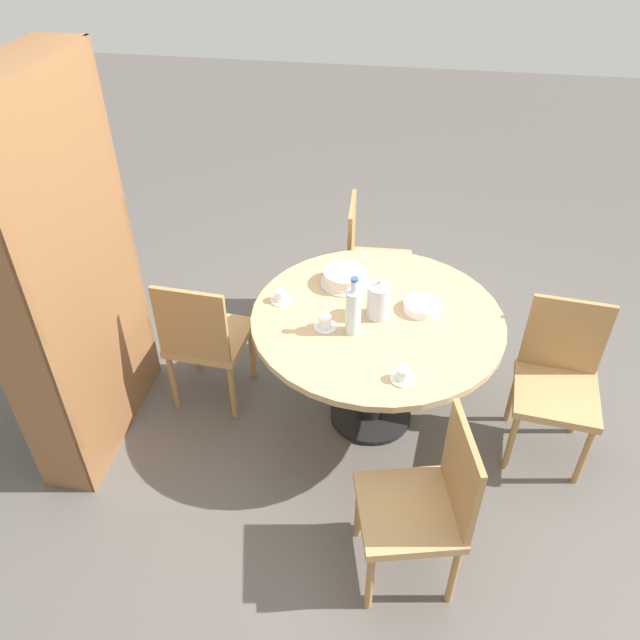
{
  "coord_description": "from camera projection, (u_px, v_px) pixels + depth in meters",
  "views": [
    {
      "loc": [
        -2.55,
        -0.11,
        2.69
      ],
      "look_at": [
        0.0,
        0.3,
        0.67
      ],
      "focal_mm": 35.0,
      "sensor_mm": 36.0,
      "label": 1
    }
  ],
  "objects": [
    {
      "name": "bookshelf",
      "position": [
        71.0,
        280.0,
        3.01
      ],
      "size": [
        0.95,
        0.28,
        2.0
      ],
      "rotation": [
        0.0,
        0.0,
        3.14
      ],
      "color": "brown",
      "rests_on": "ground_plane"
    },
    {
      "name": "cup_c",
      "position": [
        281.0,
        297.0,
        3.28
      ],
      "size": [
        0.12,
        0.12,
        0.07
      ],
      "color": "silver",
      "rests_on": "dining_table"
    },
    {
      "name": "chair_d",
      "position": [
        205.0,
        338.0,
        3.48
      ],
      "size": [
        0.45,
        0.45,
        0.88
      ],
      "rotation": [
        0.0,
        0.0,
        7.79
      ],
      "color": "#A87A47",
      "rests_on": "ground_plane"
    },
    {
      "name": "plate_stack",
      "position": [
        422.0,
        306.0,
        3.22
      ],
      "size": [
        0.19,
        0.19,
        0.05
      ],
      "color": "white",
      "rests_on": "dining_table"
    },
    {
      "name": "water_bottle",
      "position": [
        353.0,
        310.0,
        3.02
      ],
      "size": [
        0.08,
        0.08,
        0.32
      ],
      "color": "silver",
      "rests_on": "dining_table"
    },
    {
      "name": "cup_b",
      "position": [
        403.0,
        375.0,
        2.81
      ],
      "size": [
        0.12,
        0.12,
        0.07
      ],
      "color": "silver",
      "rests_on": "dining_table"
    },
    {
      "name": "ground_plane",
      "position": [
        370.0,
        415.0,
        3.65
      ],
      "size": [
        14.0,
        14.0,
        0.0
      ],
      "primitive_type": "plane",
      "color": "#56514C"
    },
    {
      "name": "chair_b",
      "position": [
        558.0,
        379.0,
        3.22
      ],
      "size": [
        0.46,
        0.46,
        0.88
      ],
      "rotation": [
        0.0,
        0.0,
        4.61
      ],
      "color": "#A87A47",
      "rests_on": "ground_plane"
    },
    {
      "name": "chair_a",
      "position": [
        424.0,
        503.0,
        2.62
      ],
      "size": [
        0.51,
        0.51,
        0.88
      ],
      "rotation": [
        0.0,
        0.0,
        3.39
      ],
      "color": "#A87A47",
      "rests_on": "ground_plane"
    },
    {
      "name": "coffee_pot",
      "position": [
        379.0,
        300.0,
        3.14
      ],
      "size": [
        0.12,
        0.12,
        0.22
      ],
      "color": "silver",
      "rests_on": "dining_table"
    },
    {
      "name": "cake_main",
      "position": [
        345.0,
        278.0,
        3.4
      ],
      "size": [
        0.27,
        0.27,
        0.08
      ],
      "color": "silver",
      "rests_on": "dining_table"
    },
    {
      "name": "cup_a",
      "position": [
        325.0,
        323.0,
        3.11
      ],
      "size": [
        0.12,
        0.12,
        0.07
      ],
      "color": "silver",
      "rests_on": "dining_table"
    },
    {
      "name": "chair_c",
      "position": [
        371.0,
        261.0,
        4.11
      ],
      "size": [
        0.44,
        0.44,
        0.88
      ],
      "rotation": [
        0.0,
        0.0,
        6.33
      ],
      "color": "#A87A47",
      "rests_on": "ground_plane"
    },
    {
      "name": "dining_table",
      "position": [
        376.0,
        336.0,
        3.28
      ],
      "size": [
        1.3,
        1.3,
        0.74
      ],
      "color": "black",
      "rests_on": "ground_plane"
    }
  ]
}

